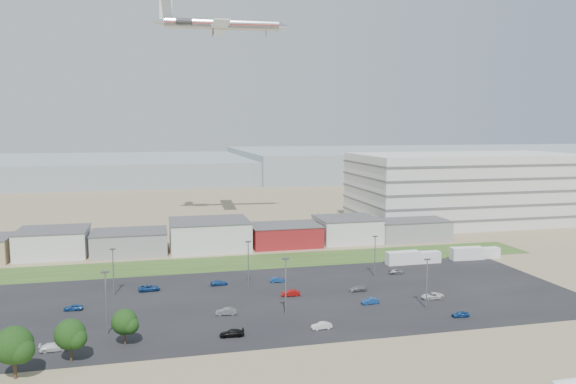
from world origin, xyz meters
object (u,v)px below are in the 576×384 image
object	(u,v)px
parked_car_2	(460,314)
parked_car_6	(219,283)
parked_car_12	(358,289)
parked_car_13	(322,326)
parked_car_1	(370,301)
parked_car_8	(396,271)
parked_car_4	(226,311)
parked_car_5	(73,307)
airliner	(222,24)
parked_car_9	(149,288)
parked_car_10	(54,347)
parked_car_3	(232,333)
parked_car_0	(432,296)
box_trailer_a	(403,258)
parked_car_7	(291,293)
parked_car_11	(278,280)

from	to	relation	value
parked_car_2	parked_car_6	world-z (taller)	same
parked_car_12	parked_car_13	distance (m)	24.06
parked_car_1	parked_car_12	world-z (taller)	parked_car_1
parked_car_8	parked_car_4	bearing A→B (deg)	120.12
parked_car_5	parked_car_2	bearing A→B (deg)	77.91
airliner	parked_car_8	xyz separation A→B (m)	(30.85, -78.52, -69.41)
parked_car_9	parked_car_10	distance (m)	32.83
parked_car_3	parked_car_2	bearing A→B (deg)	92.98
parked_car_6	parked_car_8	world-z (taller)	parked_car_8
airliner	parked_car_13	world-z (taller)	airliner
parked_car_0	parked_car_6	size ratio (longest dim) A/B	1.19
parked_car_9	parked_car_13	distance (m)	41.96
parked_car_6	parked_car_4	bearing A→B (deg)	171.77
box_trailer_a	parked_car_12	distance (m)	27.76
parked_car_7	parked_car_11	world-z (taller)	parked_car_7
parked_car_9	parked_car_6	bearing A→B (deg)	-90.85
parked_car_10	parked_car_9	bearing A→B (deg)	-31.34
parked_car_3	parked_car_7	xyz separation A→B (m)	(14.91, 19.53, 0.04)
parked_car_5	parked_car_1	bearing A→B (deg)	84.81
parked_car_10	parked_car_8	bearing A→B (deg)	-72.57
parked_car_8	parked_car_11	bearing A→B (deg)	96.28
box_trailer_a	parked_car_8	size ratio (longest dim) A/B	2.51
airliner	parked_car_5	distance (m)	119.65
parked_car_12	airliner	bearing A→B (deg)	-172.42
airliner	parked_car_12	world-z (taller)	airliner
airliner	parked_car_6	distance (m)	105.24
parked_car_5	parked_car_7	xyz separation A→B (m)	(42.40, -0.86, 0.04)
airliner	parked_car_4	xyz separation A→B (m)	(-12.19, -98.14, -69.36)
parked_car_8	parked_car_10	bearing A→B (deg)	118.49
parked_car_12	parked_car_13	bearing A→B (deg)	-38.63
parked_car_9	parked_car_1	bearing A→B (deg)	-118.42
parked_car_3	parked_car_12	world-z (taller)	parked_car_3
parked_car_4	parked_car_8	xyz separation A→B (m)	(43.04, 19.62, -0.05)
parked_car_1	parked_car_3	world-z (taller)	parked_car_3
parked_car_1	parked_car_7	distance (m)	16.52
parked_car_0	parked_car_10	world-z (taller)	parked_car_0
parked_car_5	parked_car_13	size ratio (longest dim) A/B	0.99
parked_car_0	parked_car_10	size ratio (longest dim) A/B	1.07
parked_car_7	parked_car_13	xyz separation A→B (m)	(0.67, -19.65, -0.05)
airliner	parked_car_8	bearing A→B (deg)	-65.20
parked_car_6	parked_car_10	distance (m)	42.21
parked_car_9	parked_car_3	bearing A→B (deg)	-159.83
parked_car_10	parked_car_12	xyz separation A→B (m)	(57.42, 18.89, -0.05)
parked_car_6	parked_car_10	xyz separation A→B (m)	(-29.32, -30.37, 0.06)
parked_car_8	parked_car_13	distance (m)	41.58
box_trailer_a	parked_car_2	xyz separation A→B (m)	(-6.94, -39.38, -1.08)
airliner	parked_car_7	world-z (taller)	airliner
parked_car_0	parked_car_5	xyz separation A→B (m)	(-69.89, 9.47, -0.03)
parked_car_2	parked_car_6	size ratio (longest dim) A/B	0.85
parked_car_6	parked_car_9	distance (m)	15.01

